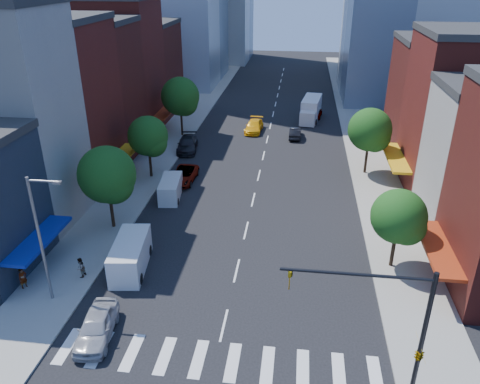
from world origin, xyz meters
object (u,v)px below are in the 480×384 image
(parked_car_third, at_px, (183,175))
(cargo_van_far, at_px, (170,189))
(parked_car_second, at_px, (172,191))
(box_truck, at_px, (311,110))
(parked_car_rear, at_px, (187,144))
(pedestrian_near, at_px, (23,278))
(parked_car_front, at_px, (97,326))
(pedestrian_far, at_px, (80,268))
(taxi, at_px, (254,126))
(cargo_van_near, at_px, (130,256))
(traffic_car_far, at_px, (316,112))
(traffic_car_oncoming, at_px, (295,133))

(parked_car_third, relative_size, cargo_van_far, 1.09)
(parked_car_second, xyz_separation_m, box_truck, (13.70, 28.23, 0.86))
(parked_car_rear, xyz_separation_m, pedestrian_near, (-5.00, -28.72, 0.11))
(parked_car_front, bearing_deg, cargo_van_far, 84.68)
(pedestrian_far, bearing_deg, taxi, 174.07)
(box_truck, bearing_deg, pedestrian_near, -106.89)
(cargo_van_near, bearing_deg, pedestrian_far, -161.76)
(box_truck, bearing_deg, cargo_van_far, -107.98)
(cargo_van_far, bearing_deg, traffic_car_far, 57.54)
(parked_car_third, bearing_deg, traffic_car_oncoming, 56.18)
(parked_car_second, distance_m, parked_car_rear, 13.06)
(parked_car_third, distance_m, traffic_car_far, 29.51)
(parked_car_front, xyz_separation_m, box_truck, (13.18, 47.84, 0.68))
(parked_car_rear, height_order, taxi, parked_car_rear)
(parked_car_rear, bearing_deg, pedestrian_near, -107.05)
(cargo_van_near, height_order, cargo_van_far, cargo_van_near)
(pedestrian_far, bearing_deg, pedestrian_near, -55.06)
(parked_car_second, bearing_deg, parked_car_third, 80.91)
(cargo_van_far, bearing_deg, parked_car_third, 79.15)
(parked_car_third, height_order, pedestrian_near, pedestrian_near)
(traffic_car_oncoming, relative_size, pedestrian_far, 2.75)
(cargo_van_near, xyz_separation_m, pedestrian_far, (-3.20, -1.53, -0.24))
(traffic_car_oncoming, distance_m, pedestrian_near, 39.69)
(cargo_van_far, distance_m, pedestrian_near, 16.73)
(parked_car_front, xyz_separation_m, pedestrian_far, (-3.56, 5.59, 0.11))
(taxi, bearing_deg, parked_car_second, -102.39)
(traffic_car_oncoming, bearing_deg, pedestrian_far, 67.55)
(cargo_van_near, distance_m, traffic_car_oncoming, 34.05)
(parked_car_third, height_order, traffic_car_far, traffic_car_far)
(parked_car_rear, xyz_separation_m, traffic_car_far, (15.96, 16.65, -0.08))
(parked_car_third, bearing_deg, traffic_car_far, 63.13)
(pedestrian_far, bearing_deg, box_truck, 166.64)
(parked_car_rear, relative_size, traffic_car_oncoming, 1.33)
(traffic_car_oncoming, distance_m, box_truck, 8.94)
(parked_car_rear, bearing_deg, parked_car_front, -93.66)
(parked_car_rear, bearing_deg, taxi, 41.85)
(cargo_van_near, xyz_separation_m, traffic_car_oncoming, (11.48, 32.06, -0.46))
(pedestrian_near, xyz_separation_m, pedestrian_far, (3.44, 1.73, -0.01))
(parked_car_front, bearing_deg, box_truck, 67.57)
(taxi, bearing_deg, pedestrian_far, -101.14)
(parked_car_second, distance_m, cargo_van_near, 12.50)
(parked_car_front, distance_m, pedestrian_near, 8.00)
(parked_car_third, relative_size, traffic_car_oncoming, 1.22)
(parked_car_front, relative_size, cargo_van_near, 0.83)
(parked_car_front, relative_size, parked_car_second, 1.23)
(cargo_van_near, height_order, taxi, cargo_van_near)
(cargo_van_far, bearing_deg, parked_car_rear, 89.58)
(parked_car_rear, relative_size, cargo_van_far, 1.20)
(parked_car_second, xyz_separation_m, pedestrian_far, (-3.04, -14.02, 0.28))
(cargo_van_far, bearing_deg, parked_car_second, 73.38)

